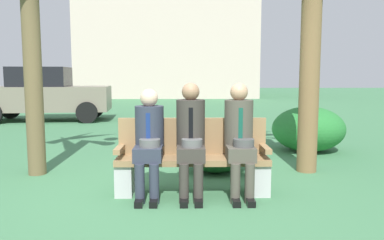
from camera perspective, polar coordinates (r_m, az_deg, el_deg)
name	(u,v)px	position (r m, az deg, el deg)	size (l,w,h in m)	color
ground_plane	(165,194)	(4.74, -4.03, -10.86)	(80.00, 80.00, 0.00)	#3E754C
park_bench	(192,159)	(4.70, 0.07, -5.72)	(1.82, 0.44, 0.90)	#99754C
seated_man_left	(149,137)	(4.54, -6.38, -2.54)	(0.34, 0.72, 1.26)	#2D3342
seated_man_middle	(191,134)	(4.52, -0.18, -2.07)	(0.34, 0.72, 1.34)	#38332D
seated_man_right	(240,134)	(4.56, 7.04, -2.06)	(0.34, 0.72, 1.33)	#4C473D
shrub_near_bench	(216,151)	(5.73, 3.56, -4.65)	(0.97, 0.89, 0.61)	#20602A
shrub_mid_lawn	(308,129)	(7.56, 16.78, -1.28)	(1.35, 1.24, 0.84)	#277432
parked_car_near	(45,94)	(12.97, -20.90, 3.58)	(4.03, 2.00, 1.68)	slate
building_backdrop	(169,31)	(27.60, -3.43, 13.00)	(11.93, 8.14, 8.97)	beige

